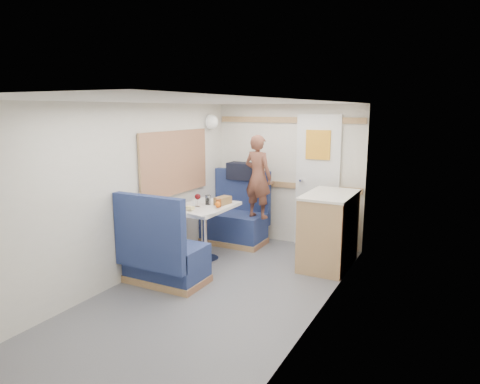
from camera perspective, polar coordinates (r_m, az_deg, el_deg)
The scene contains 27 objects.
floor at distance 4.54m, azimuth -4.45°, elevation -14.16°, with size 4.50×4.50×0.00m, color #515156.
ceiling at distance 4.11m, azimuth -4.87°, elevation 11.95°, with size 4.50×4.50×0.00m, color silver.
wall_back at distance 6.21m, azimuth 6.41°, elevation 2.32°, with size 2.20×0.02×2.00m, color silver.
wall_left at distance 4.88m, azimuth -15.68°, elevation -0.39°, with size 0.02×4.50×2.00m, color silver.
wall_right at distance 3.77m, azimuth 9.72°, elevation -3.44°, with size 0.02×4.50×2.00m, color silver.
oak_trim_low at distance 6.21m, azimuth 6.32°, elevation 0.93°, with size 2.15×0.02×0.08m, color #8C5A3F.
oak_trim_high at distance 6.12m, azimuth 6.50°, elevation 9.54°, with size 2.15×0.02×0.08m, color #8C5A3F.
side_window at distance 5.59m, azimuth -8.68°, elevation 3.90°, with size 0.04×1.30×0.72m, color #919E86.
rear_door at distance 6.04m, azimuth 10.28°, elevation 1.70°, with size 0.62×0.12×1.86m.
dinette_table at distance 5.48m, azimuth -4.82°, elevation -3.45°, with size 0.62×0.92×0.72m.
bench_far at distance 6.27m, azimuth -0.57°, elevation -4.06°, with size 0.90×0.59×1.05m.
bench_near at distance 4.88m, azimuth -10.23°, elevation -8.68°, with size 0.90×0.59×1.05m.
ledge at distance 6.37m, azimuth 0.50°, elevation 1.52°, with size 0.90×0.14×0.04m, color #8C5A3F.
dome_light at distance 6.24m, azimuth -3.86°, elevation 9.33°, with size 0.20×0.20×0.20m, color white.
galley_counter at distance 5.42m, azimuth 11.72°, elevation -4.90°, with size 0.57×0.92×0.92m.
person at distance 5.85m, azimuth 2.41°, elevation 2.06°, with size 0.42×0.27×1.14m, color brown.
duffel_bag at distance 6.34m, azimuth 0.68°, elevation 2.78°, with size 0.52×0.25×0.25m, color black.
tray at distance 5.06m, azimuth -4.87°, elevation -2.78°, with size 0.24×0.31×0.02m, color silver.
orange_fruit at distance 5.29m, azimuth -2.98°, elevation -1.66°, with size 0.07×0.07×0.07m, color orange.
cheese_block at distance 5.20m, azimuth -6.67°, elevation -2.11°, with size 0.10×0.06×0.04m, color #E9D186.
wine_glass at distance 5.38m, azimuth -5.67°, elevation -0.69°, with size 0.08×0.08×0.17m.
tumbler_left at distance 5.31m, azimuth -8.62°, elevation -1.67°, with size 0.07×0.07×0.11m, color white.
tumbler_right at distance 5.51m, azimuth -4.28°, elevation -1.06°, with size 0.08×0.08×0.12m, color white.
beer_glass at distance 5.36m, azimuth -2.90°, elevation -1.49°, with size 0.07×0.07×0.10m, color #8E3F14.
pepper_grinder at distance 5.52m, azimuth -4.33°, elevation -1.22°, with size 0.03×0.03×0.09m, color black.
salt_grinder at distance 5.41m, azimuth -6.21°, elevation -1.48°, with size 0.04×0.04×0.09m, color white.
bread_loaf at distance 5.52m, azimuth -2.31°, elevation -1.15°, with size 0.13×0.24×0.10m, color brown.
Camera 1 is at (2.19, -3.48, 1.93)m, focal length 32.00 mm.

